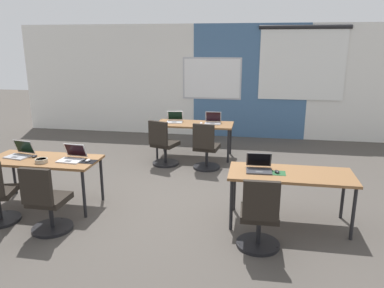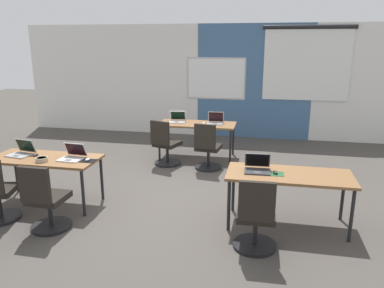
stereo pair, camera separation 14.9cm
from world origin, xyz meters
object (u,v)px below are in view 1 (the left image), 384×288
Objects in this scene: snack_bowl at (41,160)px; desk_far_center at (194,126)px; laptop_near_left_inner at (72,157)px; chair_far_left at (163,147)px; laptop_far_left at (175,120)px; mouse_far_right at (201,123)px; desk_near_left at (44,163)px; laptop_near_right_inner at (259,167)px; chair_far_right at (206,150)px; mouse_near_right_inner at (277,172)px; laptop_near_left_end at (20,153)px; mouse_near_left_end at (34,156)px; chair_near_left_inner at (47,205)px; desk_near_right at (291,177)px; mouse_near_left_inner at (88,160)px; laptop_far_right at (213,121)px; chair_near_right_inner at (259,220)px.

desk_far_center is at bearing 60.63° from snack_bowl.
chair_far_left is at bearing 73.28° from laptop_near_left_inner.
laptop_far_left is at bearing 67.91° from snack_bowl.
mouse_far_right is at bearing 66.64° from laptop_near_left_inner.
laptop_near_right_inner is (3.09, 0.03, 0.11)m from desk_near_left.
chair_far_left is (-0.85, 0.09, 0.00)m from chair_far_right.
desk_near_left is 3.32m from mouse_near_right_inner.
laptop_near_left_end is (-3.73, 0.09, 0.03)m from mouse_near_right_inner.
laptop_near_right_inner is 2.25m from chair_far_right.
chair_near_left_inner is (0.64, -0.81, -0.36)m from mouse_near_left_end.
mouse_near_left_end is 1.10m from chair_near_left_inner.
desk_near_right and desk_far_center have the same top height.
desk_near_left is at bearing -124.32° from mouse_far_right.
desk_far_center is 3.08m from laptop_near_left_inner.
mouse_far_right is 1.04× the size of mouse_near_left_inner.
mouse_near_left_inner reaches higher than mouse_near_left_end.
desk_near_right is 1.74× the size of chair_far_left.
chair_far_right reaches higher than desk_near_right.
laptop_far_right is 3.31m from laptop_near_left_inner.
laptop_near_right_inner is 3.26m from mouse_near_left_end.
desk_near_left is 9.01× the size of snack_bowl.
laptop_near_left_inner is at bearing -2.43° from mouse_near_left_end.
mouse_near_left_inner is 0.64m from snack_bowl.
chair_far_right is at bearing -168.42° from chair_far_left.
chair_near_left_inner is at bearing -56.42° from snack_bowl.
chair_near_right_inner is 8.36× the size of mouse_near_left_end.
laptop_far_right reaches higher than chair_far_right.
laptop_near_right_inner reaches higher than chair_far_right.
laptop_far_right is at bearing -7.97° from laptop_far_left.
laptop_near_right_inner reaches higher than desk_far_center.
laptop_far_right reaches higher than laptop_near_right_inner.
laptop_far_right reaches higher than desk_near_right.
laptop_near_right_inner is at bearing 164.32° from mouse_near_right_inner.
laptop_far_right is (-0.98, 3.58, 0.39)m from chair_near_right_inner.
laptop_near_left_end is 3.31m from laptop_far_left.
chair_near_left_inner is at bearing -0.40° from chair_near_right_inner.
laptop_near_left_end is 0.53m from snack_bowl.
chair_far_right is at bearing -65.71° from desk_far_center.
laptop_near_left_end reaches higher than laptop_near_right_inner.
laptop_near_left_end is 2.68m from chair_far_left.
laptop_near_left_inner is 1.99× the size of snack_bowl.
laptop_near_right_inner is 3.16× the size of mouse_far_right.
mouse_near_right_inner is at bearing -167.40° from desk_near_right.
desk_near_left is 0.70m from mouse_near_left_inner.
chair_far_right is (-0.98, 1.99, -0.39)m from laptop_near_right_inner.
chair_near_right_inner is at bearing -16.15° from mouse_near_left_inner.
mouse_near_right_inner is 3.16m from mouse_far_right.
laptop_near_left_end is 1.07× the size of laptop_near_left_inner.
laptop_near_left_end is (-3.50, 0.02, 0.00)m from laptop_near_right_inner.
desk_near_left is 14.54× the size of mouse_near_left_end.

